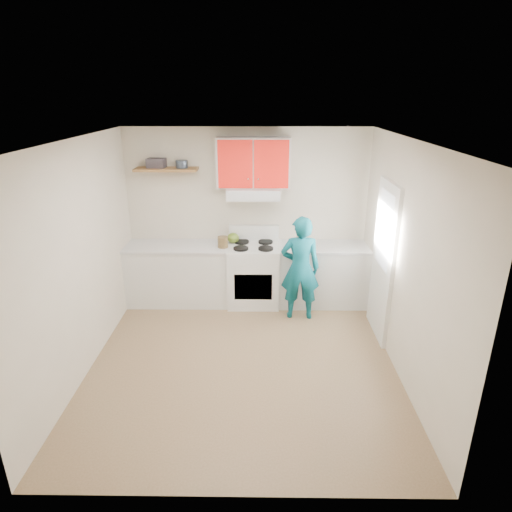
{
  "coord_description": "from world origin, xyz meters",
  "views": [
    {
      "loc": [
        0.21,
        -4.47,
        3.05
      ],
      "look_at": [
        0.15,
        0.55,
        1.15
      ],
      "focal_mm": 30.38,
      "sensor_mm": 36.0,
      "label": 1
    }
  ],
  "objects_px": {
    "stove": "(254,275)",
    "crock": "(223,243)",
    "person": "(300,268)",
    "kettle": "(233,238)",
    "tin": "(182,164)"
  },
  "relations": [
    {
      "from": "person",
      "to": "stove",
      "type": "bearing_deg",
      "value": -33.29
    },
    {
      "from": "kettle",
      "to": "person",
      "type": "xyz_separation_m",
      "value": [
        0.97,
        -0.6,
        -0.24
      ]
    },
    {
      "from": "stove",
      "to": "kettle",
      "type": "distance_m",
      "value": 0.64
    },
    {
      "from": "tin",
      "to": "kettle",
      "type": "height_order",
      "value": "tin"
    },
    {
      "from": "stove",
      "to": "crock",
      "type": "distance_m",
      "value": 0.7
    },
    {
      "from": "tin",
      "to": "person",
      "type": "height_order",
      "value": "tin"
    },
    {
      "from": "crock",
      "to": "person",
      "type": "bearing_deg",
      "value": -19.47
    },
    {
      "from": "kettle",
      "to": "person",
      "type": "height_order",
      "value": "person"
    },
    {
      "from": "tin",
      "to": "crock",
      "type": "height_order",
      "value": "tin"
    },
    {
      "from": "crock",
      "to": "person",
      "type": "relative_size",
      "value": 0.12
    },
    {
      "from": "tin",
      "to": "crock",
      "type": "xyz_separation_m",
      "value": [
        0.58,
        -0.25,
        -1.1
      ]
    },
    {
      "from": "tin",
      "to": "kettle",
      "type": "distance_m",
      "value": 1.31
    },
    {
      "from": "tin",
      "to": "kettle",
      "type": "xyz_separation_m",
      "value": [
        0.72,
        -0.04,
        -1.09
      ]
    },
    {
      "from": "tin",
      "to": "person",
      "type": "distance_m",
      "value": 2.25
    },
    {
      "from": "person",
      "to": "tin",
      "type": "bearing_deg",
      "value": -19.6
    }
  ]
}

